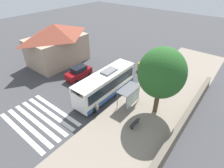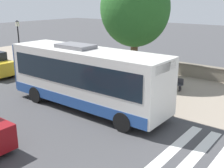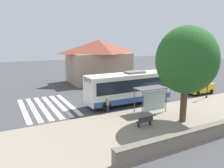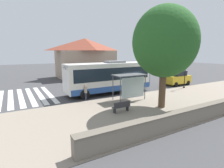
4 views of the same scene
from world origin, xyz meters
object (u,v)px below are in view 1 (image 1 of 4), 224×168
(bus_shelter, at_px, (130,92))
(shade_tree, at_px, (162,73))
(bench, at_px, (135,123))
(parked_car_far_lane, at_px, (79,73))
(street_lamp_near, at_px, (157,59))
(parked_car_behind_bus, at_px, (148,63))
(pedestrian, at_px, (97,108))
(bus, at_px, (106,84))

(bus_shelter, height_order, shade_tree, shade_tree)
(bench, height_order, shade_tree, shade_tree)
(bus_shelter, relative_size, parked_car_far_lane, 0.73)
(street_lamp_near, bearing_deg, parked_car_behind_bus, -26.76)
(bench, xyz_separation_m, parked_car_behind_bus, (5.81, -13.41, 0.51))
(bus_shelter, xyz_separation_m, shade_tree, (-3.25, -1.02, 3.39))
(bus_shelter, bearing_deg, parked_car_behind_bus, -73.44)
(bus_shelter, distance_m, shade_tree, 4.80)
(bench, bearing_deg, pedestrian, 13.71)
(parked_car_far_lane, bearing_deg, bench, 165.44)
(bus_shelter, distance_m, parked_car_far_lane, 10.26)
(pedestrian, height_order, bench, pedestrian)
(street_lamp_near, xyz_separation_m, parked_car_behind_bus, (1.97, -1.00, -1.69))
(street_lamp_near, height_order, parked_car_behind_bus, street_lamp_near)
(parked_car_behind_bus, bearing_deg, pedestrian, 94.34)
(bus, relative_size, parked_car_far_lane, 2.27)
(street_lamp_near, distance_m, shade_tree, 10.15)
(bus, xyz_separation_m, pedestrian, (-1.64, 3.57, -1.00))
(shade_tree, bearing_deg, street_lamp_near, -62.83)
(bus_shelter, distance_m, pedestrian, 4.54)
(shade_tree, distance_m, parked_car_far_lane, 14.17)
(street_lamp_near, bearing_deg, bench, 107.16)
(bench, distance_m, parked_car_behind_bus, 14.62)
(street_lamp_near, bearing_deg, bus_shelter, 97.09)
(bus, distance_m, bench, 6.94)
(bus_shelter, bearing_deg, parked_car_far_lane, -3.44)
(bus, bearing_deg, pedestrian, 114.66)
(pedestrian, xyz_separation_m, bench, (-4.70, -1.15, -0.44))
(bus_shelter, relative_size, shade_tree, 0.38)
(parked_car_behind_bus, bearing_deg, bus_shelter, 106.56)
(pedestrian, relative_size, street_lamp_near, 0.35)
(bus_shelter, relative_size, bench, 2.15)
(bus, height_order, shade_tree, shade_tree)
(bench, bearing_deg, parked_car_behind_bus, -66.58)
(pedestrian, bearing_deg, bus_shelter, -118.25)
(bus, height_order, parked_car_behind_bus, bus)
(parked_car_behind_bus, bearing_deg, bench, 113.42)
(pedestrian, height_order, parked_car_far_lane, parked_car_far_lane)
(shade_tree, xyz_separation_m, parked_car_behind_bus, (6.43, -9.68, -4.51))
(bus, distance_m, street_lamp_near, 10.33)
(pedestrian, height_order, street_lamp_near, street_lamp_near)
(street_lamp_near, bearing_deg, pedestrian, 86.33)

